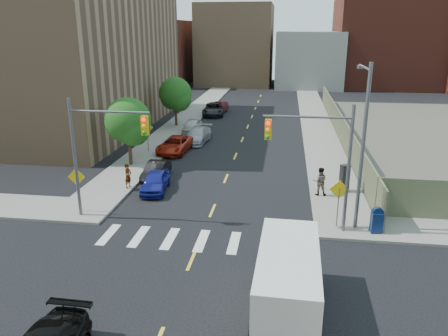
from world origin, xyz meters
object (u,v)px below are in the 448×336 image
(parked_car_black, at_px, (156,171))
(mailbox, at_px, (377,220))
(cargo_van, at_px, (288,279))
(pedestrian_west, at_px, (128,176))
(payphone, at_px, (344,178))
(parked_car_blue, at_px, (155,181))
(parked_car_silver, at_px, (197,135))
(parked_car_red, at_px, (175,145))
(parked_car_white, at_px, (192,126))
(parked_car_grey, at_px, (214,109))
(parked_car_maroon, at_px, (220,108))
(pedestrian_east, at_px, (320,181))

(parked_car_black, height_order, mailbox, mailbox)
(cargo_van, relative_size, pedestrian_west, 3.53)
(cargo_van, distance_m, payphone, 13.97)
(parked_car_black, relative_size, pedestrian_west, 2.31)
(parked_car_blue, distance_m, cargo_van, 15.09)
(parked_car_black, xyz_separation_m, parked_car_silver, (0.85, 11.09, 0.07))
(parked_car_silver, xyz_separation_m, pedestrian_west, (-2.10, -13.50, 0.28))
(parked_car_red, distance_m, parked_car_white, 7.64)
(pedestrian_west, bearing_deg, parked_car_grey, 12.07)
(parked_car_red, height_order, parked_car_maroon, parked_car_maroon)
(parked_car_blue, distance_m, payphone, 12.70)
(parked_car_white, distance_m, pedestrian_east, 20.74)
(parked_car_blue, distance_m, parked_car_grey, 27.52)
(parked_car_white, height_order, parked_car_grey, parked_car_grey)
(parked_car_maroon, height_order, pedestrian_east, pedestrian_east)
(parked_car_blue, relative_size, cargo_van, 0.67)
(parked_car_black, distance_m, parked_car_grey, 25.15)
(mailbox, bearing_deg, pedestrian_east, 111.36)
(parked_car_black, height_order, parked_car_grey, parked_car_grey)
(parked_car_maroon, bearing_deg, mailbox, -63.68)
(parked_car_red, height_order, pedestrian_west, pedestrian_west)
(payphone, distance_m, pedestrian_west, 14.59)
(parked_car_blue, xyz_separation_m, parked_car_maroon, (0.02, 29.05, 0.02))
(parked_car_maroon, xyz_separation_m, parked_car_grey, (-0.50, -1.53, 0.08))
(parked_car_red, xyz_separation_m, payphone, (13.70, -8.31, 0.38))
(parked_car_blue, relative_size, parked_car_black, 1.02)
(parked_car_silver, height_order, cargo_van, cargo_van)
(parked_car_blue, bearing_deg, parked_car_grey, 86.04)
(pedestrian_east, bearing_deg, mailbox, 117.03)
(parked_car_grey, relative_size, pedestrian_west, 3.32)
(parked_car_black, relative_size, cargo_van, 0.65)
(parked_car_grey, relative_size, payphone, 3.01)
(parked_car_black, distance_m, parked_car_white, 14.90)
(parked_car_silver, relative_size, parked_car_grey, 0.88)
(parked_car_silver, bearing_deg, parked_car_grey, 98.10)
(pedestrian_west, bearing_deg, parked_car_maroon, 11.24)
(cargo_van, bearing_deg, parked_car_maroon, 103.63)
(cargo_van, bearing_deg, parked_car_grey, 104.77)
(pedestrian_east, bearing_deg, parked_car_black, -9.50)
(parked_car_red, relative_size, pedestrian_east, 2.67)
(parked_car_blue, distance_m, pedestrian_west, 1.93)
(parked_car_red, xyz_separation_m, cargo_van, (9.98, -21.77, 0.72))
(parked_car_silver, xyz_separation_m, parked_car_maroon, (-0.18, 15.59, -0.02))
(parked_car_blue, height_order, payphone, payphone)
(parked_car_white, height_order, pedestrian_west, pedestrian_west)
(parked_car_grey, bearing_deg, cargo_van, -79.62)
(parked_car_blue, distance_m, mailbox, 14.43)
(cargo_van, xyz_separation_m, payphone, (3.72, 13.46, -0.34))
(mailbox, bearing_deg, parked_car_silver, 120.73)
(parked_car_silver, distance_m, payphone, 17.39)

